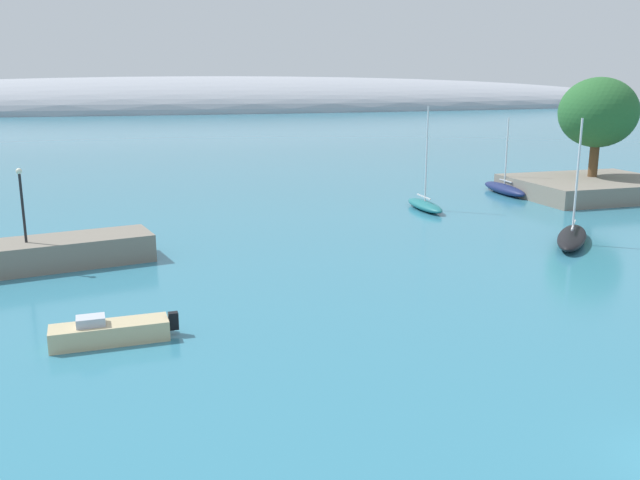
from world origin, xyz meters
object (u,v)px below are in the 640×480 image
(sailboat_black_mid_mooring, at_px, (572,237))
(motorboat_sand_foreground, at_px, (110,332))
(harbor_lamp_post, at_px, (22,197))
(sailboat_teal_near_shore, at_px, (425,205))
(sailboat_navy_outer_mooring, at_px, (504,188))
(tree_clump_shore, at_px, (598,113))

(sailboat_black_mid_mooring, distance_m, motorboat_sand_foreground, 32.84)
(sailboat_black_mid_mooring, distance_m, harbor_lamp_post, 36.59)
(sailboat_teal_near_shore, height_order, sailboat_black_mid_mooring, sailboat_teal_near_shore)
(sailboat_black_mid_mooring, bearing_deg, harbor_lamp_post, -55.41)
(sailboat_navy_outer_mooring, relative_size, motorboat_sand_foreground, 1.44)
(tree_clump_shore, distance_m, sailboat_teal_near_shore, 21.65)
(sailboat_teal_near_shore, height_order, motorboat_sand_foreground, sailboat_teal_near_shore)
(motorboat_sand_foreground, bearing_deg, harbor_lamp_post, -73.07)
(motorboat_sand_foreground, height_order, harbor_lamp_post, harbor_lamp_post)
(sailboat_black_mid_mooring, bearing_deg, tree_clump_shore, 179.55)
(tree_clump_shore, xyz_separation_m, motorboat_sand_foreground, (-47.08, -27.31, -7.67))
(sailboat_navy_outer_mooring, bearing_deg, sailboat_black_mid_mooring, -15.22)
(motorboat_sand_foreground, xyz_separation_m, harbor_lamp_post, (-4.73, 13.70, 4.02))
(tree_clump_shore, bearing_deg, sailboat_navy_outer_mooring, 162.57)
(sailboat_teal_near_shore, distance_m, sailboat_black_mid_mooring, 15.39)
(sailboat_teal_near_shore, distance_m, motorboat_sand_foreground, 36.41)
(motorboat_sand_foreground, relative_size, harbor_lamp_post, 1.23)
(tree_clump_shore, bearing_deg, harbor_lamp_post, -165.28)
(sailboat_navy_outer_mooring, bearing_deg, sailboat_teal_near_shore, -59.86)
(tree_clump_shore, relative_size, sailboat_black_mid_mooring, 1.12)
(tree_clump_shore, height_order, sailboat_navy_outer_mooring, tree_clump_shore)
(tree_clump_shore, xyz_separation_m, sailboat_black_mid_mooring, (-15.68, -17.71, -7.63))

